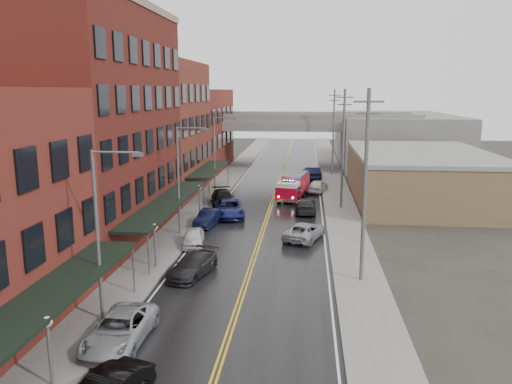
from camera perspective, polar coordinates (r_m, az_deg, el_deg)
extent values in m
cube|color=black|center=(46.93, 1.24, -3.08)|extent=(11.00, 160.00, 0.02)
cube|color=slate|center=(48.04, -7.48, -2.75)|extent=(3.00, 160.00, 0.15)
cube|color=slate|center=(46.91, 10.18, -3.19)|extent=(3.00, 160.00, 0.15)
cube|color=gray|center=(47.69, -5.54, -2.82)|extent=(0.30, 160.00, 0.15)
cube|color=gray|center=(46.81, 8.16, -3.16)|extent=(0.30, 160.00, 0.15)
cube|color=#4F1714|center=(41.96, -18.10, 7.08)|extent=(9.00, 20.00, 18.00)
cube|color=maroon|center=(58.45, -11.05, 7.05)|extent=(9.00, 15.00, 15.00)
cube|color=maroon|center=(75.43, -7.14, 6.99)|extent=(9.00, 20.00, 12.00)
cube|color=brown|center=(57.38, 18.25, 1.57)|extent=(14.00, 22.00, 5.00)
cube|color=slate|center=(86.81, 15.49, 5.93)|extent=(18.00, 30.00, 8.00)
cube|color=black|center=(23.97, -22.85, -11.08)|extent=(2.60, 16.00, 0.18)
cylinder|color=slate|center=(30.48, -13.83, -8.66)|extent=(0.10, 0.10, 3.00)
cube|color=black|center=(40.83, -10.11, -1.16)|extent=(2.60, 18.00, 0.18)
cylinder|color=slate|center=(32.98, -12.19, -7.02)|extent=(0.10, 0.10, 3.00)
cylinder|color=slate|center=(49.03, -6.01, -0.72)|extent=(0.10, 0.10, 3.00)
cube|color=black|center=(57.56, -5.34, 2.64)|extent=(2.60, 13.00, 0.18)
cylinder|color=slate|center=(51.71, -5.37, -0.06)|extent=(0.10, 0.10, 3.00)
cylinder|color=slate|center=(63.52, -3.23, 2.14)|extent=(0.10, 0.10, 3.00)
cylinder|color=#59595B|center=(22.56, -22.48, -17.00)|extent=(0.14, 0.14, 2.80)
sphere|color=silver|center=(21.90, -22.78, -13.53)|extent=(0.44, 0.44, 0.44)
cylinder|color=#59595B|center=(34.47, -11.44, -6.35)|extent=(0.14, 0.14, 2.80)
sphere|color=silver|center=(34.04, -11.54, -3.94)|extent=(0.44, 0.44, 0.44)
cylinder|color=#59595B|center=(47.53, -6.46, -1.24)|extent=(0.14, 0.14, 2.80)
sphere|color=silver|center=(47.23, -6.50, 0.53)|extent=(0.44, 0.44, 0.44)
cylinder|color=#59595B|center=(26.55, -17.66, -5.09)|extent=(0.18, 0.18, 9.00)
cylinder|color=#59595B|center=(25.22, -15.76, 4.39)|extent=(2.40, 0.12, 0.12)
cube|color=#59595B|center=(24.85, -13.38, 4.18)|extent=(0.50, 0.22, 0.18)
cylinder|color=#59595B|center=(41.30, -8.87, 1.14)|extent=(0.18, 0.18, 9.00)
cylinder|color=#59595B|center=(40.45, -7.41, 7.26)|extent=(2.40, 0.12, 0.12)
cube|color=#59595B|center=(40.22, -5.87, 7.13)|extent=(0.50, 0.22, 0.18)
cylinder|color=#59595B|center=(56.73, -4.77, 4.05)|extent=(0.18, 0.18, 9.00)
cylinder|color=#59595B|center=(56.11, -3.63, 8.50)|extent=(2.40, 0.12, 0.12)
cube|color=#59595B|center=(55.95, -2.51, 8.40)|extent=(0.50, 0.22, 0.18)
cylinder|color=#59595B|center=(31.02, 12.33, 0.40)|extent=(0.24, 0.24, 12.00)
cube|color=#59595B|center=(30.47, 12.76, 10.04)|extent=(1.80, 0.12, 0.12)
cube|color=#59595B|center=(30.49, 12.70, 8.72)|extent=(1.40, 0.12, 0.12)
cylinder|color=#59595B|center=(50.72, 9.91, 4.74)|extent=(0.24, 0.24, 12.00)
cube|color=#59595B|center=(50.39, 10.11, 10.62)|extent=(1.80, 0.12, 0.12)
cube|color=#59595B|center=(50.40, 10.09, 9.82)|extent=(1.40, 0.12, 0.12)
cylinder|color=#59595B|center=(70.59, 8.83, 6.64)|extent=(0.24, 0.24, 12.00)
cube|color=#59595B|center=(70.35, 8.97, 10.86)|extent=(1.80, 0.12, 0.12)
cube|color=#59595B|center=(70.36, 8.95, 10.29)|extent=(1.40, 0.12, 0.12)
cube|color=slate|center=(77.52, 3.23, 7.74)|extent=(40.00, 10.00, 1.50)
cube|color=slate|center=(79.14, -4.81, 5.07)|extent=(1.60, 8.00, 6.00)
cube|color=slate|center=(78.11, 11.32, 4.80)|extent=(1.60, 8.00, 6.00)
cube|color=#B20821|center=(56.76, 4.53, 0.90)|extent=(3.19, 5.35, 1.91)
cube|color=#B20821|center=(53.41, 3.70, -0.06)|extent=(2.69, 2.76, 1.37)
cube|color=silver|center=(53.24, 3.72, 0.90)|extent=(2.54, 2.56, 0.46)
cube|color=black|center=(53.53, 3.75, 0.26)|extent=(2.53, 1.87, 0.73)
cube|color=slate|center=(56.57, 4.55, 1.99)|extent=(2.90, 4.95, 0.27)
cube|color=black|center=(53.18, 3.72, 1.22)|extent=(1.48, 0.53, 0.13)
sphere|color=#FF0C0C|center=(53.28, 3.20, 1.32)|extent=(0.18, 0.18, 0.18)
sphere|color=#1933FF|center=(53.06, 4.25, 1.27)|extent=(0.18, 0.18, 0.18)
cylinder|color=black|center=(53.70, 2.63, -0.73)|extent=(0.95, 0.49, 0.91)
cylinder|color=black|center=(53.25, 4.72, -0.86)|extent=(0.95, 0.49, 0.91)
cylinder|color=black|center=(56.73, 3.43, -0.08)|extent=(0.95, 0.49, 0.91)
cylinder|color=black|center=(56.30, 5.41, -0.20)|extent=(0.95, 0.49, 0.91)
cylinder|color=black|center=(58.90, 3.95, 0.35)|extent=(0.95, 0.49, 0.91)
cylinder|color=black|center=(58.49, 5.87, 0.24)|extent=(0.95, 0.49, 0.91)
imported|color=#9A9DA2|center=(25.35, -15.29, -14.90)|extent=(2.52, 5.32, 1.47)
imported|color=#232325|center=(33.00, -7.25, -8.33)|extent=(3.03, 5.06, 1.37)
imported|color=silver|center=(39.11, -7.18, -5.17)|extent=(2.15, 4.10, 1.33)
imported|color=black|center=(44.75, -5.45, -2.94)|extent=(2.09, 4.46, 1.41)
imported|color=navy|center=(47.70, -3.10, -1.87)|extent=(3.82, 6.21, 1.60)
imported|color=black|center=(51.99, -3.81, -0.74)|extent=(3.50, 6.01, 1.64)
imported|color=#999BA1|center=(40.62, 5.61, -4.45)|extent=(3.84, 5.52, 1.40)
imported|color=black|center=(49.47, 5.69, -1.52)|extent=(2.11, 5.03, 1.45)
imported|color=silver|center=(59.46, 7.10, 0.68)|extent=(2.82, 4.67, 1.49)
imported|color=black|center=(68.36, 6.39, 2.18)|extent=(2.73, 5.28, 1.66)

